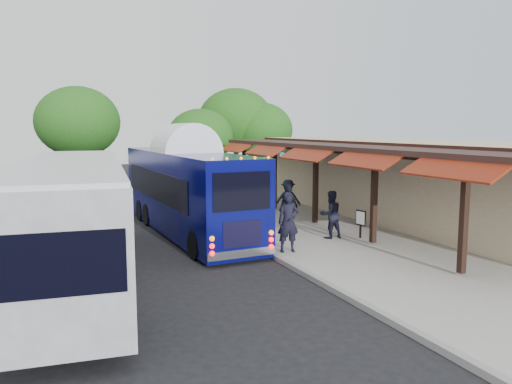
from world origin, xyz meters
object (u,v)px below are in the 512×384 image
ped_a (288,222)px  ped_c (289,208)px  city_bus (71,214)px  ped_b (331,214)px  ped_d (288,199)px  sign_board (361,219)px  coach_bus (186,187)px

ped_a → ped_c: ped_a is taller
city_bus → ped_b: size_ratio=7.09×
ped_a → ped_d: (2.80, 5.52, -0.11)m
ped_a → ped_b: 2.65m
city_bus → ped_a: (6.62, -0.17, -0.69)m
ped_c → ped_d: size_ratio=1.07×
ped_d → sign_board: bearing=124.1°
ped_c → ped_a: bearing=36.5°
ped_a → ped_b: bearing=36.6°
ped_b → coach_bus: bearing=-40.0°
ped_c → sign_board: size_ratio=1.80×
sign_board → ped_a: bearing=-178.3°
ped_b → ped_d: (0.45, 4.32, -0.01)m
ped_b → ped_c: size_ratio=0.95×
sign_board → coach_bus: bearing=131.3°
city_bus → ped_b: (8.97, 1.03, -0.79)m
coach_bus → ped_d: bearing=4.4°
coach_bus → city_bus: 6.59m
ped_b → sign_board: 1.13m
coach_bus → ped_a: bearing=-70.0°
ped_d → ped_c: bearing=90.5°
ped_d → city_bus: bearing=56.7°
ped_c → ped_d: 3.05m
ped_b → ped_d: 4.34m
ped_b → sign_board: ped_b is taller
coach_bus → sign_board: 6.91m
ped_b → ped_c: bearing=-59.8°
ped_d → sign_board: size_ratio=1.68×
ped_c → ped_d: bearing=-143.0°
city_bus → sign_board: city_bus is taller
city_bus → ped_d: size_ratio=7.17×
ped_a → ped_c: bearing=72.3°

